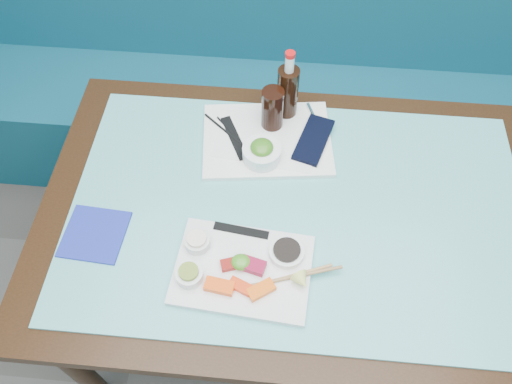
# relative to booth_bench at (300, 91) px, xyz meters

# --- Properties ---
(booth_bench) EXTENTS (3.00, 0.56, 1.17)m
(booth_bench) POSITION_rel_booth_bench_xyz_m (0.00, 0.00, 0.00)
(booth_bench) COLOR #0F4E63
(booth_bench) RESTS_ON ground
(dining_table) EXTENTS (1.40, 0.90, 0.75)m
(dining_table) POSITION_rel_booth_bench_xyz_m (0.00, -0.84, 0.29)
(dining_table) COLOR black
(dining_table) RESTS_ON ground
(glass_top) EXTENTS (1.22, 0.76, 0.01)m
(glass_top) POSITION_rel_booth_bench_xyz_m (0.00, -0.84, 0.38)
(glass_top) COLOR #5BB4B7
(glass_top) RESTS_ON dining_table
(sashimi_plate) EXTENTS (0.35, 0.26, 0.02)m
(sashimi_plate) POSITION_rel_booth_bench_xyz_m (-0.13, -1.03, 0.39)
(sashimi_plate) COLOR white
(sashimi_plate) RESTS_ON glass_top
(salmon_left) EXTENTS (0.08, 0.04, 0.02)m
(salmon_left) POSITION_rel_booth_bench_xyz_m (-0.18, -1.09, 0.41)
(salmon_left) COLOR #FF4D0A
(salmon_left) RESTS_ON sashimi_plate
(salmon_mid) EXTENTS (0.06, 0.05, 0.01)m
(salmon_mid) POSITION_rel_booth_bench_xyz_m (-0.13, -1.08, 0.41)
(salmon_mid) COLOR #EE3309
(salmon_mid) RESTS_ON sashimi_plate
(salmon_right) EXTENTS (0.07, 0.06, 0.02)m
(salmon_right) POSITION_rel_booth_bench_xyz_m (-0.08, -1.09, 0.41)
(salmon_right) COLOR #FF5F0A
(salmon_right) RESTS_ON sashimi_plate
(tuna_left) EXTENTS (0.06, 0.04, 0.02)m
(tuna_left) POSITION_rel_booth_bench_xyz_m (-0.16, -1.03, 0.41)
(tuna_left) COLOR maroon
(tuna_left) RESTS_ON sashimi_plate
(tuna_right) EXTENTS (0.07, 0.05, 0.02)m
(tuna_right) POSITION_rel_booth_bench_xyz_m (-0.10, -1.03, 0.41)
(tuna_right) COLOR maroon
(tuna_right) RESTS_ON sashimi_plate
(seaweed_garnish) EXTENTS (0.05, 0.05, 0.03)m
(seaweed_garnish) POSITION_rel_booth_bench_xyz_m (-0.13, -1.02, 0.41)
(seaweed_garnish) COLOR #428F21
(seaweed_garnish) RESTS_ON sashimi_plate
(ramekin_wasabi) EXTENTS (0.07, 0.07, 0.03)m
(ramekin_wasabi) POSITION_rel_booth_bench_xyz_m (-0.25, -1.07, 0.41)
(ramekin_wasabi) COLOR white
(ramekin_wasabi) RESTS_ON sashimi_plate
(wasabi_fill) EXTENTS (0.05, 0.05, 0.01)m
(wasabi_fill) POSITION_rel_booth_bench_xyz_m (-0.25, -1.07, 0.43)
(wasabi_fill) COLOR olive
(wasabi_fill) RESTS_ON ramekin_wasabi
(ramekin_ginger) EXTENTS (0.08, 0.08, 0.03)m
(ramekin_ginger) POSITION_rel_booth_bench_xyz_m (-0.25, -0.98, 0.41)
(ramekin_ginger) COLOR silver
(ramekin_ginger) RESTS_ON sashimi_plate
(ginger_fill) EXTENTS (0.05, 0.05, 0.01)m
(ginger_fill) POSITION_rel_booth_bench_xyz_m (-0.25, -0.98, 0.43)
(ginger_fill) COLOR #FBE8CE
(ginger_fill) RESTS_ON ramekin_ginger
(soy_dish) EXTENTS (0.10, 0.10, 0.02)m
(soy_dish) POSITION_rel_booth_bench_xyz_m (-0.02, -0.98, 0.41)
(soy_dish) COLOR white
(soy_dish) RESTS_ON sashimi_plate
(soy_fill) EXTENTS (0.07, 0.07, 0.01)m
(soy_fill) POSITION_rel_booth_bench_xyz_m (-0.02, -0.98, 0.42)
(soy_fill) COLOR black
(soy_fill) RESTS_ON soy_dish
(lemon_wedge) EXTENTS (0.06, 0.05, 0.04)m
(lemon_wedge) POSITION_rel_booth_bench_xyz_m (0.02, -1.06, 0.42)
(lemon_wedge) COLOR #F8FF78
(lemon_wedge) RESTS_ON sashimi_plate
(chopstick_sleeve) EXTENTS (0.15, 0.04, 0.00)m
(chopstick_sleeve) POSITION_rel_booth_bench_xyz_m (-0.14, -0.93, 0.40)
(chopstick_sleeve) COLOR black
(chopstick_sleeve) RESTS_ON sashimi_plate
(wooden_chopstick_a) EXTENTS (0.22, 0.09, 0.01)m
(wooden_chopstick_a) POSITION_rel_booth_bench_xyz_m (-0.02, -1.05, 0.40)
(wooden_chopstick_a) COLOR tan
(wooden_chopstick_a) RESTS_ON sashimi_plate
(wooden_chopstick_b) EXTENTS (0.25, 0.09, 0.01)m
(wooden_chopstick_b) POSITION_rel_booth_bench_xyz_m (-0.01, -1.05, 0.40)
(wooden_chopstick_b) COLOR #9B7449
(wooden_chopstick_b) RESTS_ON sashimi_plate
(serving_tray) EXTENTS (0.40, 0.32, 0.01)m
(serving_tray) POSITION_rel_booth_bench_xyz_m (-0.10, -0.61, 0.39)
(serving_tray) COLOR white
(serving_tray) RESTS_ON glass_top
(paper_placemat) EXTENTS (0.31, 0.24, 0.00)m
(paper_placemat) POSITION_rel_booth_bench_xyz_m (-0.10, -0.61, 0.40)
(paper_placemat) COLOR white
(paper_placemat) RESTS_ON serving_tray
(seaweed_bowl) EXTENTS (0.13, 0.13, 0.04)m
(seaweed_bowl) POSITION_rel_booth_bench_xyz_m (-0.11, -0.68, 0.42)
(seaweed_bowl) COLOR white
(seaweed_bowl) RESTS_ON serving_tray
(seaweed_salad) EXTENTS (0.08, 0.08, 0.03)m
(seaweed_salad) POSITION_rel_booth_bench_xyz_m (-0.11, -0.68, 0.45)
(seaweed_salad) COLOR #39761B
(seaweed_salad) RESTS_ON seaweed_bowl
(cola_glass) EXTENTS (0.07, 0.07, 0.13)m
(cola_glass) POSITION_rel_booth_bench_xyz_m (-0.09, -0.55, 0.46)
(cola_glass) COLOR black
(cola_glass) RESTS_ON serving_tray
(navy_pouch) EXTENTS (0.12, 0.19, 0.01)m
(navy_pouch) POSITION_rel_booth_bench_xyz_m (0.03, -0.61, 0.40)
(navy_pouch) COLOR black
(navy_pouch) RESTS_ON serving_tray
(fork) EXTENTS (0.04, 0.08, 0.01)m
(fork) POSITION_rel_booth_bench_xyz_m (0.03, -0.50, 0.40)
(fork) COLOR white
(fork) RESTS_ON serving_tray
(black_chopstick_a) EXTENTS (0.19, 0.17, 0.01)m
(black_chopstick_a) POSITION_rel_booth_bench_xyz_m (-0.20, -0.62, 0.40)
(black_chopstick_a) COLOR black
(black_chopstick_a) RESTS_ON serving_tray
(black_chopstick_b) EXTENTS (0.13, 0.16, 0.01)m
(black_chopstick_b) POSITION_rel_booth_bench_xyz_m (-0.19, -0.62, 0.40)
(black_chopstick_b) COLOR black
(black_chopstick_b) RESTS_ON serving_tray
(tray_sleeve) EXTENTS (0.10, 0.17, 0.00)m
(tray_sleeve) POSITION_rel_booth_bench_xyz_m (-0.20, -0.62, 0.40)
(tray_sleeve) COLOR black
(tray_sleeve) RESTS_ON serving_tray
(cola_bottle_body) EXTENTS (0.08, 0.08, 0.18)m
(cola_bottle_body) POSITION_rel_booth_bench_xyz_m (-0.05, -0.50, 0.47)
(cola_bottle_body) COLOR black
(cola_bottle_body) RESTS_ON glass_top
(cola_bottle_neck) EXTENTS (0.03, 0.03, 0.05)m
(cola_bottle_neck) POSITION_rel_booth_bench_xyz_m (-0.05, -0.50, 0.59)
(cola_bottle_neck) COLOR white
(cola_bottle_neck) RESTS_ON cola_bottle_body
(cola_bottle_cap) EXTENTS (0.03, 0.03, 0.01)m
(cola_bottle_cap) POSITION_rel_booth_bench_xyz_m (-0.05, -0.50, 0.62)
(cola_bottle_cap) COLOR red
(cola_bottle_cap) RESTS_ON cola_bottle_neck
(blue_napkin) EXTENTS (0.17, 0.17, 0.01)m
(blue_napkin) POSITION_rel_booth_bench_xyz_m (-0.52, -0.96, 0.39)
(blue_napkin) COLOR #1B2898
(blue_napkin) RESTS_ON glass_top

